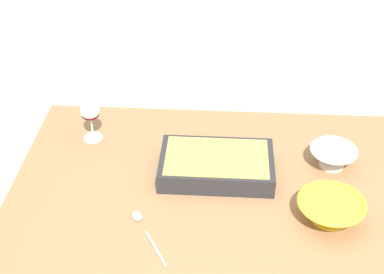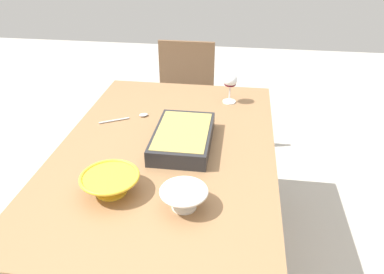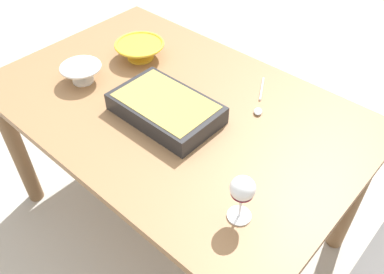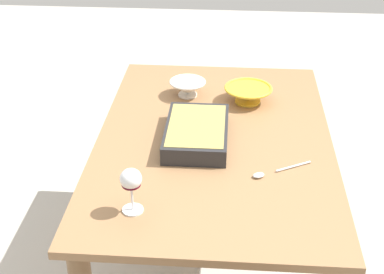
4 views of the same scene
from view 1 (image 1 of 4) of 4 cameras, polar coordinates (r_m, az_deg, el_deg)
The scene contains 6 objects.
dining_table at distance 2.00m, azimuth 3.18°, elevation -7.61°, with size 1.45×0.94×0.74m.
wine_glass at distance 2.10m, azimuth -10.28°, elevation 2.40°, with size 0.07×0.07×0.16m.
casserole_dish at distance 1.95m, azimuth 2.50°, elevation -2.76°, with size 0.39×0.24×0.07m.
mixing_bowl at distance 2.04m, azimuth 14.09°, elevation -1.87°, with size 0.17×0.17×0.07m.
small_bowl at distance 1.82m, azimuth 13.86°, elevation -7.11°, with size 0.22×0.22×0.07m.
serving_spoon at distance 1.77m, azimuth -4.96°, elevation -9.03°, with size 0.14×0.22×0.01m.
Camera 1 is at (0.02, 1.46, 1.99)m, focal length 52.64 mm.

